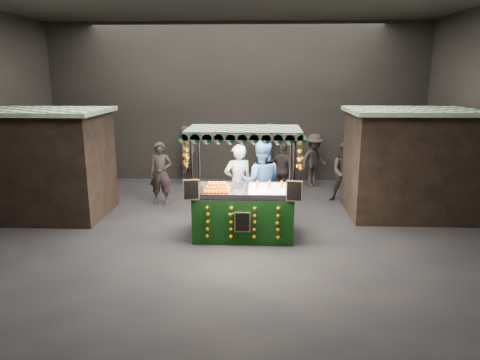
{
  "coord_description": "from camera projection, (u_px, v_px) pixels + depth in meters",
  "views": [
    {
      "loc": [
        0.81,
        -9.2,
        3.4
      ],
      "look_at": [
        0.36,
        0.09,
        1.16
      ],
      "focal_mm": 32.93,
      "sensor_mm": 36.0,
      "label": 1
    }
  ],
  "objects": [
    {
      "name": "shopper_4",
      "position": [
        92.0,
        157.0,
        13.83
      ],
      "size": [
        1.01,
        0.99,
        1.76
      ],
      "rotation": [
        0.0,
        0.0,
        3.86
      ],
      "color": "black",
      "rests_on": "ground"
    },
    {
      "name": "ground",
      "position": [
        224.0,
        231.0,
        9.77
      ],
      "size": [
        12.0,
        12.0,
        0.0
      ],
      "primitive_type": "plane",
      "color": "black",
      "rests_on": "ground"
    },
    {
      "name": "vendor_grey",
      "position": [
        238.0,
        183.0,
        10.31
      ],
      "size": [
        0.77,
        0.63,
        1.83
      ],
      "rotation": [
        0.0,
        0.0,
        3.46
      ],
      "color": "slate",
      "rests_on": "ground"
    },
    {
      "name": "shopper_0",
      "position": [
        161.0,
        173.0,
        11.67
      ],
      "size": [
        0.63,
        0.42,
        1.67
      ],
      "rotation": [
        0.0,
        0.0,
        -0.04
      ],
      "color": "#2A2322",
      "rests_on": "ground"
    },
    {
      "name": "shopper_1",
      "position": [
        345.0,
        172.0,
        11.97
      ],
      "size": [
        0.86,
        0.71,
        1.62
      ],
      "rotation": [
        0.0,
        0.0,
        -0.13
      ],
      "color": "#2C2524",
      "rests_on": "ground"
    },
    {
      "name": "shopper_3",
      "position": [
        314.0,
        160.0,
        13.62
      ],
      "size": [
        1.19,
        1.13,
        1.63
      ],
      "rotation": [
        0.0,
        0.0,
        0.69
      ],
      "color": "#2A2522",
      "rests_on": "ground"
    },
    {
      "name": "shopper_5",
      "position": [
        388.0,
        166.0,
        12.64
      ],
      "size": [
        1.08,
        1.59,
        1.64
      ],
      "rotation": [
        0.0,
        0.0,
        2.0
      ],
      "color": "#292321",
      "rests_on": "ground"
    },
    {
      "name": "shopper_2",
      "position": [
        283.0,
        170.0,
        12.35
      ],
      "size": [
        0.95,
        0.84,
        1.55
      ],
      "rotation": [
        0.0,
        0.0,
        2.5
      ],
      "color": "#2E2725",
      "rests_on": "ground"
    },
    {
      "name": "neighbour_stall_left",
      "position": [
        46.0,
        163.0,
        10.64
      ],
      "size": [
        3.0,
        2.2,
        2.6
      ],
      "color": "black",
      "rests_on": "ground"
    },
    {
      "name": "neighbour_stall_right",
      "position": [
        408.0,
        162.0,
        10.72
      ],
      "size": [
        3.0,
        2.2,
        2.6
      ],
      "color": "black",
      "rests_on": "ground"
    },
    {
      "name": "shopper_6",
      "position": [
        267.0,
        153.0,
        13.97
      ],
      "size": [
        0.68,
        0.82,
        1.92
      ],
      "rotation": [
        0.0,
        0.0,
        -1.21
      ],
      "color": "black",
      "rests_on": "ground"
    },
    {
      "name": "shopper_7",
      "position": [
        188.0,
        155.0,
        13.92
      ],
      "size": [
        0.7,
        0.79,
        1.83
      ],
      "rotation": [
        0.0,
        0.0,
        1.09
      ],
      "color": "#2C2524",
      "rests_on": "ground"
    },
    {
      "name": "market_hall",
      "position": [
        222.0,
        75.0,
        8.98
      ],
      "size": [
        12.1,
        10.1,
        5.05
      ],
      "color": "black",
      "rests_on": "ground"
    },
    {
      "name": "vendor_blue",
      "position": [
        261.0,
        182.0,
        10.14
      ],
      "size": [
        0.96,
        0.75,
        1.95
      ],
      "rotation": [
        0.0,
        0.0,
        3.12
      ],
      "color": "navy",
      "rests_on": "ground"
    },
    {
      "name": "juice_stall",
      "position": [
        244.0,
        204.0,
        9.3
      ],
      "size": [
        2.41,
        1.41,
        2.33
      ],
      "color": "black",
      "rests_on": "ground"
    }
  ]
}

